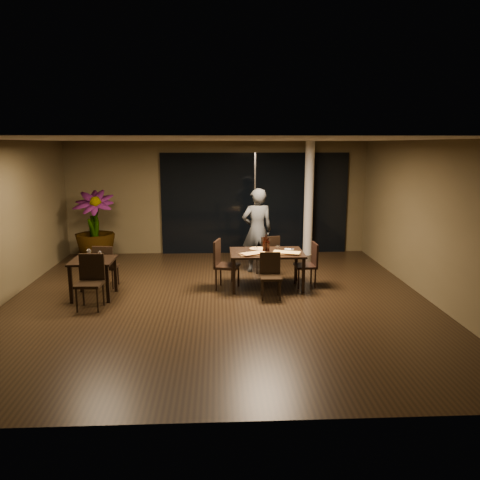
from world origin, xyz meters
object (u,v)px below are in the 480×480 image
object	(u,v)px
main_table	(267,255)
chair_main_near	(270,273)
bottle_c	(266,243)
bottle_b	(268,244)
chair_main_far	(269,254)
chair_side_near	(91,278)
potted_plant	(94,227)
chair_main_left	(223,262)
chair_main_right	(309,262)
chair_side_far	(105,264)
diner	(257,230)
side_table	(93,266)
bottle_a	(264,244)

from	to	relation	value
main_table	chair_main_near	distance (m)	0.67
main_table	bottle_c	size ratio (longest dim) A/B	4.50
bottle_b	chair_main_far	bearing A→B (deg)	82.69
chair_side_near	bottle_c	bearing A→B (deg)	22.69
potted_plant	bottle_c	world-z (taller)	potted_plant
chair_main_near	potted_plant	world-z (taller)	potted_plant
chair_main_far	chair_main_left	xyz separation A→B (m)	(-1.03, -0.86, 0.04)
chair_main_right	chair_main_near	bearing A→B (deg)	-56.04
chair_side_far	diner	bearing A→B (deg)	-153.61
side_table	chair_side_far	xyz separation A→B (m)	(0.09, 0.60, -0.12)
chair_main_far	chair_side_far	xyz separation A→B (m)	(-3.44, -0.70, -0.02)
chair_main_right	bottle_b	xyz separation A→B (m)	(-0.86, 0.03, 0.38)
main_table	side_table	bearing A→B (deg)	-171.63
bottle_b	bottle_a	bearing A→B (deg)	-168.75
chair_main_far	chair_side_near	xyz separation A→B (m)	(-3.43, -1.88, 0.02)
main_table	bottle_b	xyz separation A→B (m)	(0.03, 0.05, 0.22)
chair_main_right	potted_plant	bearing A→B (deg)	-117.66
side_table	chair_main_left	size ratio (longest dim) A/B	0.79
side_table	chair_main_right	bearing A→B (deg)	6.86
chair_side_near	bottle_c	world-z (taller)	bottle_c
potted_plant	bottle_b	distance (m)	4.69
chair_side_near	side_table	bearing A→B (deg)	102.40
side_table	bottle_c	bearing A→B (deg)	10.50
bottle_b	chair_main_near	bearing A→B (deg)	-92.00
diner	bottle_c	world-z (taller)	diner
chair_main_left	chair_side_near	xyz separation A→B (m)	(-2.40, -1.03, -0.02)
main_table	bottle_a	xyz separation A→B (m)	(-0.05, 0.03, 0.23)
main_table	chair_main_near	size ratio (longest dim) A/B	1.73
chair_main_far	chair_main_near	xyz separation A→B (m)	(-0.12, -1.45, -0.04)
diner	bottle_b	xyz separation A→B (m)	(0.13, -1.18, -0.08)
side_table	bottle_b	distance (m)	3.49
bottle_a	potted_plant	bearing A→B (deg)	150.45
chair_main_right	side_table	bearing A→B (deg)	-85.98
potted_plant	bottle_b	xyz separation A→B (m)	(4.10, -2.26, -0.00)
side_table	chair_main_near	bearing A→B (deg)	-2.46
chair_main_far	bottle_a	bearing A→B (deg)	61.10
main_table	chair_main_near	xyz separation A→B (m)	(0.01, -0.65, -0.19)
chair_main_near	chair_main_left	xyz separation A→B (m)	(-0.91, 0.59, 0.08)
chair_main_near	diner	size ratio (longest dim) A/B	0.45
chair_side_near	main_table	bearing A→B (deg)	20.66
chair_main_left	chair_main_right	bearing A→B (deg)	-73.45
potted_plant	chair_main_far	bearing A→B (deg)	-19.80
chair_side_near	bottle_a	distance (m)	3.45
chair_side_far	chair_side_near	bearing A→B (deg)	97.86
chair_main_right	bottle_a	world-z (taller)	bottle_a
chair_main_left	bottle_c	size ratio (longest dim) A/B	3.02
chair_main_left	chair_side_near	world-z (taller)	chair_main_left
chair_main_near	chair_main_right	bearing A→B (deg)	37.76
bottle_b	chair_main_left	bearing A→B (deg)	-173.63
chair_main_far	chair_main_near	distance (m)	1.45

